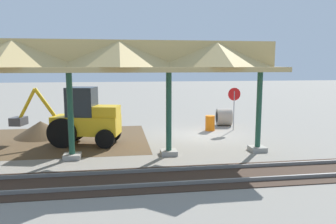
{
  "coord_description": "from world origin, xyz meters",
  "views": [
    {
      "loc": [
        4.6,
        17.35,
        3.88
      ],
      "look_at": [
        2.21,
        1.68,
        1.6
      ],
      "focal_mm": 35.0,
      "sensor_mm": 36.0,
      "label": 1
    }
  ],
  "objects_px": {
    "backhoe": "(83,119)",
    "concrete_pipe": "(224,117)",
    "stop_sign": "(234,100)",
    "traffic_barrel": "(210,123)"
  },
  "relations": [
    {
      "from": "backhoe",
      "to": "traffic_barrel",
      "type": "xyz_separation_m",
      "value": [
        -7.1,
        -2.39,
        -0.81
      ]
    },
    {
      "from": "concrete_pipe",
      "to": "traffic_barrel",
      "type": "relative_size",
      "value": 1.31
    },
    {
      "from": "backhoe",
      "to": "traffic_barrel",
      "type": "distance_m",
      "value": 7.53
    },
    {
      "from": "traffic_barrel",
      "to": "stop_sign",
      "type": "bearing_deg",
      "value": 175.89
    },
    {
      "from": "backhoe",
      "to": "concrete_pipe",
      "type": "height_order",
      "value": "backhoe"
    },
    {
      "from": "concrete_pipe",
      "to": "traffic_barrel",
      "type": "distance_m",
      "value": 2.02
    },
    {
      "from": "stop_sign",
      "to": "traffic_barrel",
      "type": "bearing_deg",
      "value": -4.11
    },
    {
      "from": "backhoe",
      "to": "traffic_barrel",
      "type": "bearing_deg",
      "value": -161.36
    },
    {
      "from": "backhoe",
      "to": "stop_sign",
      "type": "bearing_deg",
      "value": -164.94
    },
    {
      "from": "backhoe",
      "to": "concrete_pipe",
      "type": "relative_size",
      "value": 4.61
    }
  ]
}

